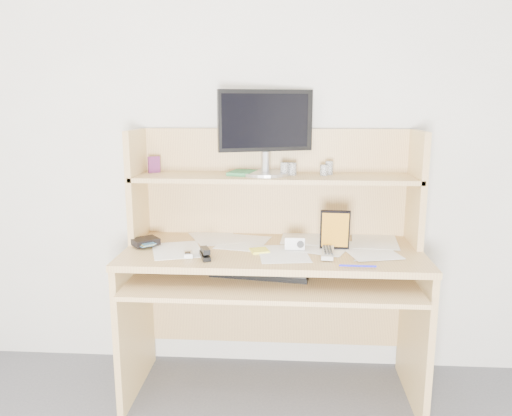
# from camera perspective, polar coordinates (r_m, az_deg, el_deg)

# --- Properties ---
(back_wall) EXTENTS (3.60, 0.04, 2.50)m
(back_wall) POSITION_cam_1_polar(r_m,az_deg,el_deg) (2.60, 2.26, 7.98)
(back_wall) COLOR silver
(back_wall) RESTS_ON floor
(desk) EXTENTS (1.40, 0.70, 1.30)m
(desk) POSITION_cam_1_polar(r_m,az_deg,el_deg) (2.46, 2.00, -5.41)
(desk) COLOR tan
(desk) RESTS_ON floor
(paper_clutter) EXTENTS (1.32, 0.54, 0.01)m
(paper_clutter) POSITION_cam_1_polar(r_m,az_deg,el_deg) (2.37, 1.95, -4.63)
(paper_clutter) COLOR white
(paper_clutter) RESTS_ON desk
(keyboard) EXTENTS (0.47, 0.22, 0.03)m
(keyboard) POSITION_cam_1_polar(r_m,az_deg,el_deg) (2.32, 0.54, -7.30)
(keyboard) COLOR black
(keyboard) RESTS_ON desk
(tv_remote) EXTENTS (0.07, 0.19, 0.02)m
(tv_remote) POSITION_cam_1_polar(r_m,az_deg,el_deg) (2.28, 8.20, -5.05)
(tv_remote) COLOR #A8A9A3
(tv_remote) RESTS_ON paper_clutter
(flip_phone) EXTENTS (0.05, 0.08, 0.02)m
(flip_phone) POSITION_cam_1_polar(r_m,az_deg,el_deg) (2.27, -7.76, -5.17)
(flip_phone) COLOR #BBBABD
(flip_phone) RESTS_ON paper_clutter
(stapler) EXTENTS (0.07, 0.13, 0.04)m
(stapler) POSITION_cam_1_polar(r_m,az_deg,el_deg) (2.24, -5.85, -5.07)
(stapler) COLOR black
(stapler) RESTS_ON paper_clutter
(wallet) EXTENTS (0.16, 0.15, 0.03)m
(wallet) POSITION_cam_1_polar(r_m,az_deg,el_deg) (2.48, -12.57, -3.75)
(wallet) COLOR black
(wallet) RESTS_ON paper_clutter
(sticky_note_pad) EXTENTS (0.10, 0.10, 0.01)m
(sticky_note_pad) POSITION_cam_1_polar(r_m,az_deg,el_deg) (2.32, 0.39, -4.89)
(sticky_note_pad) COLOR gold
(sticky_note_pad) RESTS_ON desk
(digital_camera) EXTENTS (0.09, 0.04, 0.06)m
(digital_camera) POSITION_cam_1_polar(r_m,az_deg,el_deg) (2.35, 4.45, -4.02)
(digital_camera) COLOR #B4B4B7
(digital_camera) RESTS_ON paper_clutter
(game_case) EXTENTS (0.14, 0.02, 0.19)m
(game_case) POSITION_cam_1_polar(r_m,az_deg,el_deg) (2.34, 9.01, -2.47)
(game_case) COLOR black
(game_case) RESTS_ON paper_clutter
(blue_pen) EXTENTS (0.15, 0.01, 0.01)m
(blue_pen) POSITION_cam_1_polar(r_m,az_deg,el_deg) (2.14, 11.54, -6.51)
(blue_pen) COLOR #1D1CD2
(blue_pen) RESTS_ON paper_clutter
(card_box) EXTENTS (0.06, 0.05, 0.08)m
(card_box) POSITION_cam_1_polar(r_m,az_deg,el_deg) (2.58, -11.58, 4.89)
(card_box) COLOR #A42F15
(card_box) RESTS_ON desk
(shelf_book) EXTENTS (0.15, 0.18, 0.02)m
(shelf_book) POSITION_cam_1_polar(r_m,az_deg,el_deg) (2.48, -1.56, 4.05)
(shelf_book) COLOR #317C40
(shelf_book) RESTS_ON desk
(chip_stack_a) EXTENTS (0.05, 0.05, 0.06)m
(chip_stack_a) POSITION_cam_1_polar(r_m,az_deg,el_deg) (2.45, 4.15, 4.47)
(chip_stack_a) COLOR black
(chip_stack_a) RESTS_ON desk
(chip_stack_b) EXTENTS (0.05, 0.05, 0.06)m
(chip_stack_b) POSITION_cam_1_polar(r_m,az_deg,el_deg) (2.43, 3.26, 4.46)
(chip_stack_b) COLOR white
(chip_stack_b) RESTS_ON desk
(chip_stack_c) EXTENTS (0.05, 0.05, 0.05)m
(chip_stack_c) POSITION_cam_1_polar(r_m,az_deg,el_deg) (2.46, 7.80, 4.31)
(chip_stack_c) COLOR black
(chip_stack_c) RESTS_ON desk
(chip_stack_d) EXTENTS (0.04, 0.04, 0.07)m
(chip_stack_d) POSITION_cam_1_polar(r_m,az_deg,el_deg) (2.49, 8.37, 4.56)
(chip_stack_d) COLOR white
(chip_stack_d) RESTS_ON desk
(monitor) EXTENTS (0.46, 0.24, 0.41)m
(monitor) POSITION_cam_1_polar(r_m,az_deg,el_deg) (2.46, 1.11, 8.93)
(monitor) COLOR silver
(monitor) RESTS_ON desk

